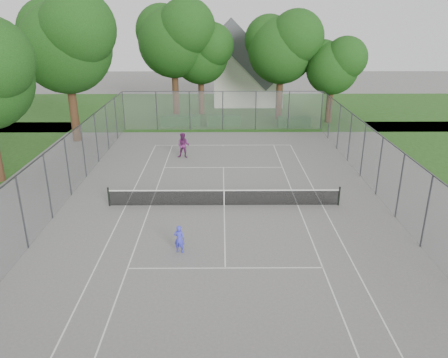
{
  "coord_description": "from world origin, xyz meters",
  "views": [
    {
      "loc": [
        -0.17,
        -22.22,
        10.05
      ],
      "look_at": [
        0.0,
        1.0,
        1.2
      ],
      "focal_mm": 35.0,
      "sensor_mm": 36.0,
      "label": 1
    }
  ],
  "objects_px": {
    "tennis_net": "(224,197)",
    "woman_player": "(183,145)",
    "house": "(247,70)",
    "girl_player": "(179,239)"
  },
  "relations": [
    {
      "from": "house",
      "to": "girl_player",
      "type": "bearing_deg",
      "value": -98.19
    },
    {
      "from": "woman_player",
      "to": "house",
      "type": "bearing_deg",
      "value": 81.21
    },
    {
      "from": "house",
      "to": "girl_player",
      "type": "height_order",
      "value": "house"
    },
    {
      "from": "tennis_net",
      "to": "house",
      "type": "bearing_deg",
      "value": 84.32
    },
    {
      "from": "tennis_net",
      "to": "house",
      "type": "relative_size",
      "value": 1.35
    },
    {
      "from": "house",
      "to": "woman_player",
      "type": "distance_m",
      "value": 21.75
    },
    {
      "from": "girl_player",
      "to": "woman_player",
      "type": "relative_size",
      "value": 0.7
    },
    {
      "from": "tennis_net",
      "to": "woman_player",
      "type": "bearing_deg",
      "value": 108.67
    },
    {
      "from": "house",
      "to": "woman_player",
      "type": "bearing_deg",
      "value": -105.77
    },
    {
      "from": "woman_player",
      "to": "tennis_net",
      "type": "bearing_deg",
      "value": -64.35
    }
  ]
}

